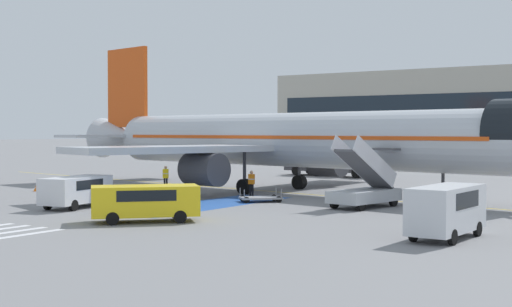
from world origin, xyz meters
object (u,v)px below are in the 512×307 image
fuel_tanker (330,158)px  baggage_cart (261,198)px  boarding_stairs_forward (365,190)px  ground_crew_0 (252,182)px  service_van_2 (446,207)px  traffic_cone_0 (36,188)px  service_van_1 (76,189)px  ground_crew_1 (166,176)px  service_van_0 (145,200)px  airliner (284,140)px

fuel_tanker → baggage_cart: size_ratio=3.59×
boarding_stairs_forward → fuel_tanker: size_ratio=0.52×
baggage_cart → ground_crew_0: 3.77m
service_van_2 → traffic_cone_0: 34.07m
fuel_tanker → baggage_cart: 27.19m
service_van_1 → traffic_cone_0: size_ratio=10.58×
service_van_1 → ground_crew_1: ground_crew_1 is taller
fuel_tanker → service_van_0: size_ratio=1.99×
service_van_2 → fuel_tanker: bearing=126.6°
ground_crew_0 → ground_crew_1: 8.82m
service_van_0 → airliner: bearing=143.3°
service_van_0 → boarding_stairs_forward: bearing=106.4°
service_van_1 → traffic_cone_0: service_van_1 is taller
service_van_0 → traffic_cone_0: size_ratio=10.94×
service_van_1 → ground_crew_0: service_van_1 is taller
service_van_1 → baggage_cart: size_ratio=1.74×
fuel_tanker → traffic_cone_0: bearing=-12.4°
airliner → service_van_1: 16.67m
service_van_0 → ground_crew_0: 14.59m
fuel_tanker → service_van_1: fuel_tanker is taller
service_van_1 → ground_crew_1: 13.44m
ground_crew_0 → fuel_tanker: bearing=-92.5°
boarding_stairs_forward → service_van_2: boarding_stairs_forward is taller
service_van_2 → baggage_cart: service_van_2 is taller
service_van_1 → baggage_cart: service_van_1 is taller
service_van_0 → service_van_2: service_van_2 is taller
service_van_1 → ground_crew_0: (4.57, 11.65, -0.08)m
airliner → boarding_stairs_forward: size_ratio=8.27×
baggage_cart → service_van_1: bearing=95.7°
boarding_stairs_forward → fuel_tanker: bearing=131.1°
fuel_tanker → ground_crew_0: bearing=21.5°
baggage_cart → traffic_cone_0: (-18.46, -2.63, -0.02)m
service_van_2 → baggage_cart: bearing=152.1°
fuel_tanker → service_van_2: bearing=41.2°
baggage_cart → traffic_cone_0: baggage_cart is taller
ground_crew_0 → service_van_1: bearing=51.4°
ground_crew_0 → boarding_stairs_forward: bearing=150.8°
airliner → baggage_cart: (2.47, -6.82, -3.62)m
service_van_0 → ground_crew_0: service_van_0 is taller
service_van_0 → service_van_1: bearing=-154.8°
service_van_0 → service_van_1: service_van_1 is taller
fuel_tanker → ground_crew_0: 23.86m
fuel_tanker → ground_crew_1: size_ratio=5.67×
airliner → fuel_tanker: airliner is taller
boarding_stairs_forward → service_van_1: boarding_stairs_forward is taller
service_van_1 → fuel_tanker: bearing=80.4°
ground_crew_1 → service_van_1: bearing=-100.8°
service_van_0 → service_van_2: size_ratio=1.09×
service_van_1 → service_van_2: size_ratio=1.05×
airliner → service_van_2: bearing=57.9°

